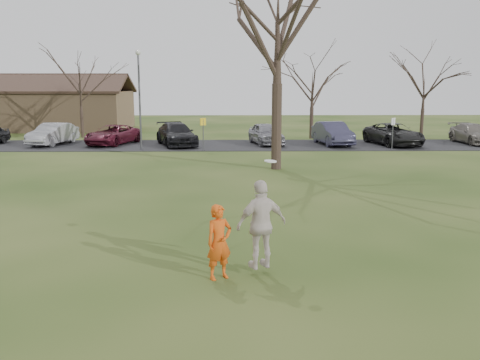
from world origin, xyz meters
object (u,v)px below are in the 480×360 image
Objects in this scene: lamp_post at (139,87)px; car_3 at (176,134)px; car_1 at (53,134)px; car_6 at (393,134)px; catching_play at (261,224)px; car_2 at (113,135)px; building at (18,109)px; big_tree at (278,24)px; player_defender at (219,242)px; car_5 at (333,133)px; car_7 at (473,134)px; car_4 at (266,133)px.

car_3 is at bearing 49.12° from lamp_post.
car_1 is 0.85× the size of car_6.
lamp_post is (-6.41, 21.93, 2.82)m from catching_play.
car_3 is 0.98× the size of car_6.
catching_play is (8.89, -24.90, 0.44)m from car_2.
building is (-7.42, 12.65, 1.15)m from car_1.
big_tree is (22.00, -23.00, 5.07)m from building.
car_1 is at bearing 85.10° from player_defender.
catching_play is at bearing -112.57° from car_5.
catching_play is 0.17× the size of big_tree.
car_3 is 13.08m from big_tree.
car_5 is 10.12m from car_7.
building reaches higher than car_7.
player_defender is 24.74m from car_3.
car_2 is 1.02× the size of car_7.
car_5 is at bearing 10.90° from lamp_post.
building is at bearing 150.41° from car_2.
car_1 is 27.97m from catching_play.
catching_play is (12.99, -24.77, 0.37)m from car_1.
player_defender is at bearing -165.86° from catching_play.
car_1 is at bearing -59.60° from building.
big_tree reaches higher than lamp_post.
car_3 is at bearing 172.67° from car_4.
car_3 is (8.60, -0.51, 0.01)m from car_1.
car_7 is at bearing 18.03° from car_2.
car_5 is at bearing -16.43° from car_4.
car_1 is (-12.06, 25.01, -0.04)m from player_defender.
car_1 is 0.95× the size of car_7.
lamp_post reaches higher than car_2.
car_5 is at bearing 64.42° from big_tree.
car_5 is 13.38m from lamp_post.
car_6 is 33.67m from building.
car_3 is 0.83× the size of lamp_post.
lamp_post is (6.58, -2.85, 3.19)m from car_1.
lamp_post is at bearing 136.85° from big_tree.
car_4 reaches higher than car_7.
car_1 reaches higher than car_2.
car_7 is at bearing 56.65° from catching_play.
car_1 is at bearing 158.25° from car_3.
catching_play is at bearing -125.31° from car_7.
building is at bearing 132.09° from lamp_post.
car_4 is at bearing 166.19° from car_6.
lamp_post reaches higher than building.
player_defender is 0.37× the size of car_1.
car_5 is at bearing -25.98° from building.
player_defender is at bearing -125.70° from car_6.
car_2 is 19.45m from car_6.
lamp_post is at bearing -32.43° from car_2.
car_3 is (4.49, -0.64, 0.08)m from car_2.
car_5 reaches higher than car_2.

